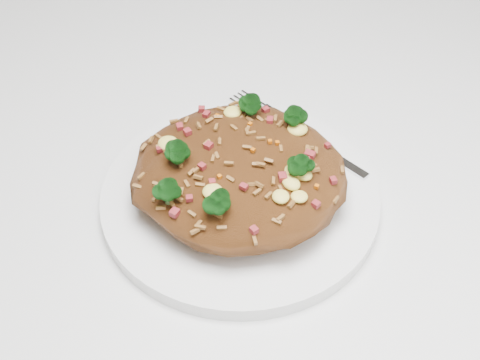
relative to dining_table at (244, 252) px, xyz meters
name	(u,v)px	position (x,y,z in m)	size (l,w,h in m)	color
dining_table	(244,252)	(0.00, 0.00, 0.00)	(1.20, 0.80, 0.75)	silver
plate	(240,198)	(0.00, -0.02, 0.10)	(0.24, 0.24, 0.01)	white
fried_rice	(240,167)	(0.00, -0.02, 0.14)	(0.18, 0.17, 0.07)	brown
fork	(303,137)	(0.05, 0.06, 0.11)	(0.14, 0.11, 0.00)	silver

